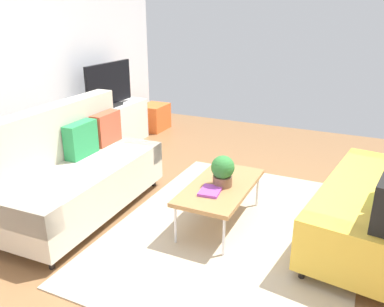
# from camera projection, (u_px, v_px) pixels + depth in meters

# --- Properties ---
(ground_plane) EXTENTS (7.68, 7.68, 0.00)m
(ground_plane) POSITION_uv_depth(u_px,v_px,m) (225.00, 236.00, 3.67)
(ground_plane) COLOR brown
(area_rug) EXTENTS (2.90, 2.20, 0.01)m
(area_rug) POSITION_uv_depth(u_px,v_px,m) (237.00, 230.00, 3.76)
(area_rug) COLOR tan
(area_rug) RESTS_ON ground_plane
(couch_beige) EXTENTS (1.93, 0.90, 1.10)m
(couch_beige) POSITION_uv_depth(u_px,v_px,m) (76.00, 172.00, 3.97)
(couch_beige) COLOR beige
(couch_beige) RESTS_ON ground_plane
(couch_green) EXTENTS (2.00, 1.09, 1.10)m
(couch_green) POSITION_uv_depth(u_px,v_px,m) (384.00, 199.00, 3.39)
(couch_green) COLOR gold
(couch_green) RESTS_ON ground_plane
(coffee_table) EXTENTS (1.10, 0.56, 0.42)m
(coffee_table) POSITION_uv_depth(u_px,v_px,m) (221.00, 187.00, 3.75)
(coffee_table) COLOR #9E7042
(coffee_table) RESTS_ON ground_plane
(tv_console) EXTENTS (1.40, 0.44, 0.64)m
(tv_console) POSITION_uv_depth(u_px,v_px,m) (111.00, 127.00, 5.92)
(tv_console) COLOR silver
(tv_console) RESTS_ON ground_plane
(tv) EXTENTS (1.00, 0.20, 0.64)m
(tv) POSITION_uv_depth(u_px,v_px,m) (109.00, 86.00, 5.69)
(tv) COLOR black
(tv) RESTS_ON tv_console
(storage_trunk) EXTENTS (0.52, 0.40, 0.44)m
(storage_trunk) POSITION_uv_depth(u_px,v_px,m) (154.00, 117.00, 6.84)
(storage_trunk) COLOR orange
(storage_trunk) RESTS_ON ground_plane
(potted_plant) EXTENTS (0.22, 0.22, 0.30)m
(potted_plant) POSITION_uv_depth(u_px,v_px,m) (223.00, 170.00, 3.67)
(potted_plant) COLOR brown
(potted_plant) RESTS_ON coffee_table
(table_book_0) EXTENTS (0.26, 0.21, 0.03)m
(table_book_0) POSITION_uv_depth(u_px,v_px,m) (210.00, 191.00, 3.58)
(table_book_0) COLOR purple
(table_book_0) RESTS_ON coffee_table
(vase_0) EXTENTS (0.11, 0.11, 0.14)m
(vase_0) POSITION_uv_depth(u_px,v_px,m) (81.00, 110.00, 5.31)
(vase_0) COLOR silver
(vase_0) RESTS_ON tv_console
(vase_1) EXTENTS (0.14, 0.14, 0.15)m
(vase_1) POSITION_uv_depth(u_px,v_px,m) (88.00, 107.00, 5.45)
(vase_1) COLOR silver
(vase_1) RESTS_ON tv_console
(bottle_0) EXTENTS (0.04, 0.04, 0.22)m
(bottle_0) POSITION_uv_depth(u_px,v_px,m) (102.00, 102.00, 5.57)
(bottle_0) COLOR red
(bottle_0) RESTS_ON tv_console
(bottle_1) EXTENTS (0.04, 0.04, 0.16)m
(bottle_1) POSITION_uv_depth(u_px,v_px,m) (106.00, 103.00, 5.66)
(bottle_1) COLOR silver
(bottle_1) RESTS_ON tv_console
(bottle_2) EXTENTS (0.06, 0.06, 0.20)m
(bottle_2) POSITION_uv_depth(u_px,v_px,m) (110.00, 101.00, 5.73)
(bottle_2) COLOR red
(bottle_2) RESTS_ON tv_console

